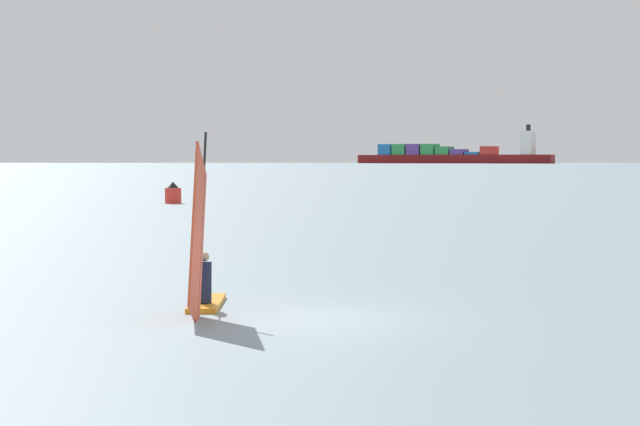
{
  "coord_description": "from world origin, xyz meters",
  "views": [
    {
      "loc": [
        3.43,
        -19.03,
        3.44
      ],
      "look_at": [
        -2.17,
        12.65,
        1.54
      ],
      "focal_mm": 50.83,
      "sensor_mm": 36.0,
      "label": 1
    }
  ],
  "objects": [
    {
      "name": "ground_plane",
      "position": [
        0.0,
        0.0,
        0.0
      ],
      "size": [
        4000.0,
        4000.0,
        0.0
      ],
      "primitive_type": "plane",
      "color": "gray"
    },
    {
      "name": "windsurfer",
      "position": [
        -2.74,
        0.51,
        1.07
      ],
      "size": [
        1.18,
        4.35,
        4.35
      ],
      "rotation": [
        0.0,
        0.0,
        1.76
      ],
      "color": "orange",
      "rests_on": "ground_plane"
    },
    {
      "name": "cargo_ship",
      "position": [
        -23.49,
        847.21,
        7.89
      ],
      "size": [
        185.48,
        69.64,
        35.56
      ],
      "rotation": [
        0.0,
        0.0,
        2.89
      ],
      "color": "maroon",
      "rests_on": "ground_plane"
    },
    {
      "name": "distant_headland",
      "position": [
        29.76,
        1548.04,
        25.4
      ],
      "size": [
        1093.59,
        482.36,
        50.8
      ],
      "primitive_type": "cube",
      "rotation": [
        0.0,
        0.0,
        0.11
      ],
      "color": "#4C564C",
      "rests_on": "ground_plane"
    },
    {
      "name": "channel_buoy",
      "position": [
        -20.38,
        49.07,
        0.75
      ],
      "size": [
        1.29,
        1.29,
        1.72
      ],
      "color": "red",
      "rests_on": "ground_plane"
    }
  ]
}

